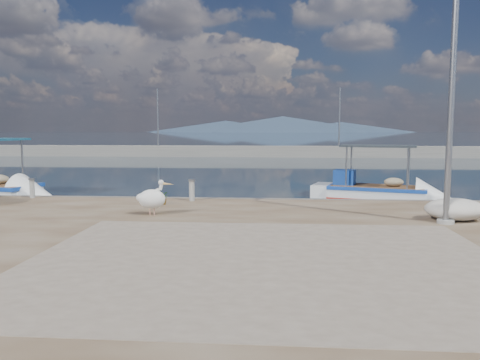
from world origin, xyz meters
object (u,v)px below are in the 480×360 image
object	(u,v)px
lamp_post	(451,97)
bollard_near	(192,189)
pelican	(152,198)
boat_right	(376,194)

from	to	relation	value
lamp_post	bollard_near	xyz separation A→B (m)	(-7.40, 3.38, -2.89)
pelican	bollard_near	size ratio (longest dim) A/B	1.41
pelican	bollard_near	bearing A→B (deg)	79.42
lamp_post	bollard_near	world-z (taller)	lamp_post
lamp_post	bollard_near	size ratio (longest dim) A/B	9.30
pelican	lamp_post	xyz separation A→B (m)	(8.05, -0.58, 2.81)
pelican	lamp_post	distance (m)	8.55
boat_right	bollard_near	bearing A→B (deg)	-130.70
bollard_near	pelican	bearing A→B (deg)	-103.01
lamp_post	bollard_near	bearing A→B (deg)	155.49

